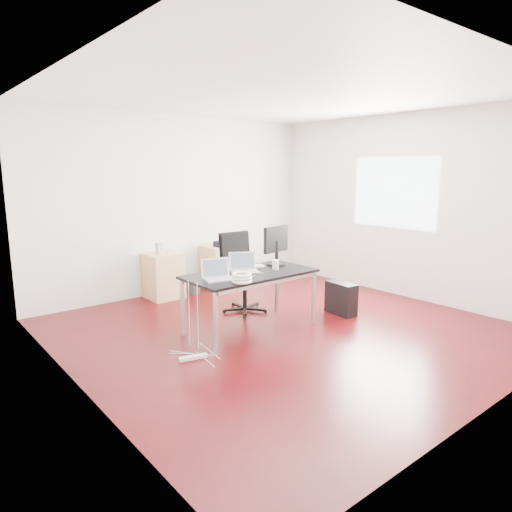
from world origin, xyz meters
TOP-DOWN VIEW (x-y plane):
  - room_shell at (0.04, 0.00)m, footprint 5.00×5.00m
  - desk at (-0.34, 0.24)m, footprint 1.60×0.80m
  - office_chair at (0.08, 0.98)m, footprint 0.50×0.52m
  - filing_cabinet_left at (-0.47, 2.23)m, footprint 0.50×0.50m
  - filing_cabinet_right at (0.58, 2.23)m, footprint 0.50×0.50m
  - pc_tower at (1.03, -0.04)m, footprint 0.24×0.47m
  - wastebasket at (-0.00, 2.17)m, footprint 0.29×0.29m
  - power_strip at (-1.36, -0.07)m, footprint 0.31×0.14m
  - laptop_left at (-0.84, 0.20)m, footprint 0.39×0.33m
  - laptop_right at (-0.37, 0.33)m, footprint 0.41×0.38m
  - monitor at (0.22, 0.40)m, footprint 0.45×0.26m
  - keyboard at (-0.20, 0.48)m, footprint 0.46×0.25m
  - cup_white at (0.01, 0.18)m, footprint 0.08×0.08m
  - cup_brown at (0.11, 0.29)m, footprint 0.09×0.09m
  - cable_coil at (-0.72, -0.07)m, footprint 0.24×0.24m
  - power_adapter at (-0.57, 0.01)m, footprint 0.09×0.09m
  - speaker at (-0.55, 2.17)m, footprint 0.10×0.09m
  - navy_garment at (0.64, 2.16)m, footprint 0.31×0.25m

SIDE VIEW (x-z plane):
  - power_strip at x=-1.36m, z-range 0.00..0.04m
  - wastebasket at x=0.00m, z-range 0.00..0.28m
  - pc_tower at x=1.03m, z-range 0.00..0.44m
  - filing_cabinet_left at x=-0.47m, z-range 0.00..0.70m
  - filing_cabinet_right at x=0.58m, z-range 0.00..0.70m
  - office_chair at x=0.08m, z-range 0.06..1.15m
  - desk at x=-0.34m, z-range 0.31..1.04m
  - keyboard at x=-0.20m, z-range 0.73..0.75m
  - power_adapter at x=-0.57m, z-range 0.73..0.76m
  - navy_garment at x=0.64m, z-range 0.70..0.79m
  - cup_brown at x=0.11m, z-range 0.73..0.83m
  - cable_coil at x=-0.72m, z-range 0.73..0.84m
  - laptop_left at x=-0.84m, z-range 0.67..0.90m
  - laptop_right at x=-0.37m, z-range 0.67..0.90m
  - speaker at x=-0.55m, z-range 0.70..0.88m
  - cup_white at x=0.01m, z-range 0.73..0.85m
  - monitor at x=0.22m, z-range 0.76..1.27m
  - room_shell at x=0.04m, z-range -1.10..3.90m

